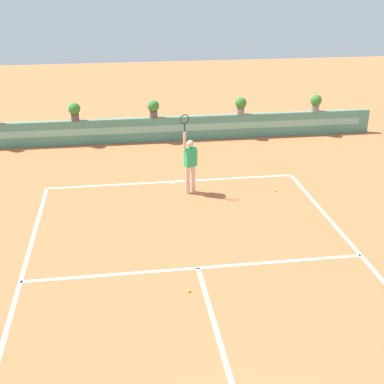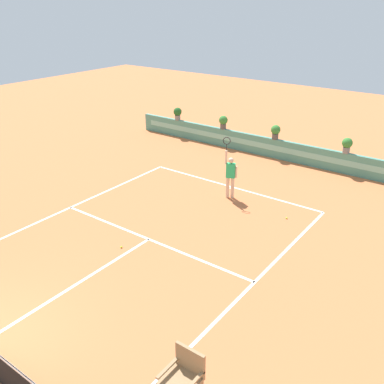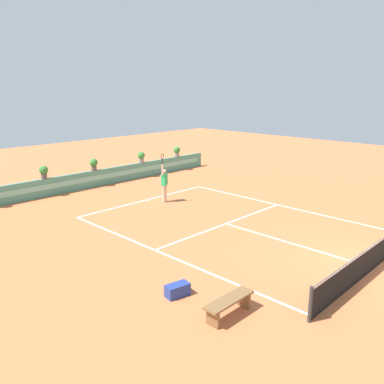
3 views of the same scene
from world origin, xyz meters
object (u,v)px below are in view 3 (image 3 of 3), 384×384
object	(u,v)px
tennis_ball_near_baseline	(205,193)
tennis_ball_mid_court	(238,230)
tennis_player	(164,182)
potted_plant_centre	(94,164)
potted_plant_left	(44,171)
gear_bag	(177,290)
potted_plant_far_right	(177,151)
bench_courtside	(229,303)
potted_plant_right	(141,156)

from	to	relation	value
tennis_ball_near_baseline	tennis_ball_mid_court	distance (m)	6.23
tennis_player	tennis_ball_near_baseline	distance (m)	2.93
tennis_ball_near_baseline	potted_plant_centre	size ratio (longest dim) A/B	0.09
tennis_player	tennis_ball_near_baseline	world-z (taller)	tennis_player
tennis_ball_mid_court	potted_plant_centre	bearing A→B (deg)	89.50
potted_plant_centre	potted_plant_left	bearing A→B (deg)	180.00
tennis_ball_near_baseline	gear_bag	bearing A→B (deg)	-141.46
potted_plant_centre	potted_plant_far_right	bearing A→B (deg)	0.00
bench_courtside	potted_plant_centre	world-z (taller)	potted_plant_centre
bench_courtside	tennis_ball_near_baseline	distance (m)	12.55
potted_plant_centre	gear_bag	bearing A→B (deg)	-113.21
tennis_ball_near_baseline	potted_plant_left	distance (m)	8.88
gear_bag	tennis_ball_near_baseline	world-z (taller)	gear_bag
potted_plant_far_right	potted_plant_right	bearing A→B (deg)	180.00
tennis_ball_mid_court	tennis_ball_near_baseline	bearing A→B (deg)	55.40
bench_courtside	tennis_ball_mid_court	world-z (taller)	bench_courtside
tennis_ball_near_baseline	potted_plant_centre	xyz separation A→B (m)	(-3.44, 5.82, 1.38)
tennis_ball_near_baseline	potted_plant_far_right	world-z (taller)	potted_plant_far_right
potted_plant_right	potted_plant_far_right	world-z (taller)	same
tennis_player	tennis_ball_mid_court	xyz separation A→B (m)	(-0.81, -5.48, -1.02)
tennis_player	potted_plant_right	world-z (taller)	tennis_player
potted_plant_far_right	potted_plant_left	bearing A→B (deg)	180.00
potted_plant_far_right	tennis_ball_mid_court	bearing A→B (deg)	-122.35
tennis_ball_mid_court	potted_plant_centre	distance (m)	11.03
tennis_ball_mid_court	gear_bag	bearing A→B (deg)	-159.42
bench_courtside	tennis_player	bearing A→B (deg)	56.71
bench_courtside	potted_plant_left	world-z (taller)	potted_plant_left
gear_bag	tennis_ball_near_baseline	bearing A→B (deg)	38.54
potted_plant_left	potted_plant_centre	world-z (taller)	same
gear_bag	tennis_player	world-z (taller)	tennis_player
tennis_ball_mid_court	potted_plant_far_right	bearing A→B (deg)	57.65
bench_courtside	potted_plant_far_right	distance (m)	19.17
bench_courtside	tennis_ball_mid_court	xyz separation A→B (m)	(5.28, 3.80, -0.34)
bench_courtside	tennis_ball_near_baseline	size ratio (longest dim) A/B	23.53
potted_plant_right	tennis_ball_near_baseline	bearing A→B (deg)	-91.60
gear_bag	potted_plant_left	world-z (taller)	potted_plant_left
tennis_ball_mid_court	potted_plant_far_right	world-z (taller)	potted_plant_far_right
tennis_player	potted_plant_left	world-z (taller)	tennis_player
tennis_ball_mid_court	potted_plant_left	xyz separation A→B (m)	(-3.02, 10.94, 1.38)
bench_courtside	gear_bag	size ratio (longest dim) A/B	2.29
potted_plant_left	potted_plant_right	bearing A→B (deg)	0.00
bench_courtside	gear_bag	distance (m)	1.77
potted_plant_far_right	potted_plant_centre	xyz separation A→B (m)	(-6.84, 0.00, 0.00)
tennis_player	bench_courtside	bearing A→B (deg)	-123.29
tennis_ball_near_baseline	potted_plant_right	xyz separation A→B (m)	(0.16, 5.82, 1.38)
gear_bag	potted_plant_right	bearing A→B (deg)	54.78
potted_plant_right	potted_plant_far_right	bearing A→B (deg)	0.00
potted_plant_right	potted_plant_centre	distance (m)	3.60
potted_plant_left	potted_plant_centre	size ratio (longest dim) A/B	1.00
tennis_ball_mid_court	potted_plant_left	distance (m)	11.44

